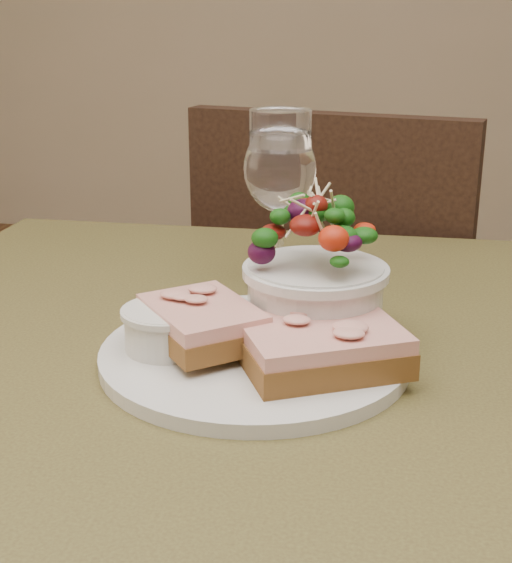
% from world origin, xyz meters
% --- Properties ---
extents(cafe_table, '(0.80, 0.80, 0.75)m').
position_xyz_m(cafe_table, '(0.00, 0.00, 0.65)').
color(cafe_table, '#3F351B').
rests_on(cafe_table, ground).
extents(chair_far, '(0.50, 0.50, 0.90)m').
position_xyz_m(chair_far, '(0.07, 0.64, 0.29)').
color(chair_far, black).
rests_on(chair_far, ground).
extents(dinner_plate, '(0.26, 0.26, 0.01)m').
position_xyz_m(dinner_plate, '(0.01, -0.02, 0.76)').
color(dinner_plate, silver).
rests_on(dinner_plate, cafe_table).
extents(sandwich_front, '(0.15, 0.14, 0.03)m').
position_xyz_m(sandwich_front, '(0.07, -0.05, 0.78)').
color(sandwich_front, '#452712').
rests_on(sandwich_front, dinner_plate).
extents(sandwich_back, '(0.13, 0.13, 0.03)m').
position_xyz_m(sandwich_back, '(-0.03, -0.03, 0.79)').
color(sandwich_back, '#452712').
rests_on(sandwich_back, dinner_plate).
extents(ramekin, '(0.07, 0.07, 0.04)m').
position_xyz_m(ramekin, '(-0.06, -0.04, 0.78)').
color(ramekin, silver).
rests_on(ramekin, dinner_plate).
extents(salad_bowl, '(0.12, 0.12, 0.13)m').
position_xyz_m(salad_bowl, '(0.06, 0.02, 0.82)').
color(salad_bowl, silver).
rests_on(salad_bowl, dinner_plate).
extents(garnish, '(0.05, 0.04, 0.02)m').
position_xyz_m(garnish, '(-0.07, 0.04, 0.77)').
color(garnish, '#0A3309').
rests_on(garnish, dinner_plate).
extents(wine_glass, '(0.08, 0.08, 0.18)m').
position_xyz_m(wine_glass, '(0.01, 0.17, 0.87)').
color(wine_glass, white).
rests_on(wine_glass, cafe_table).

